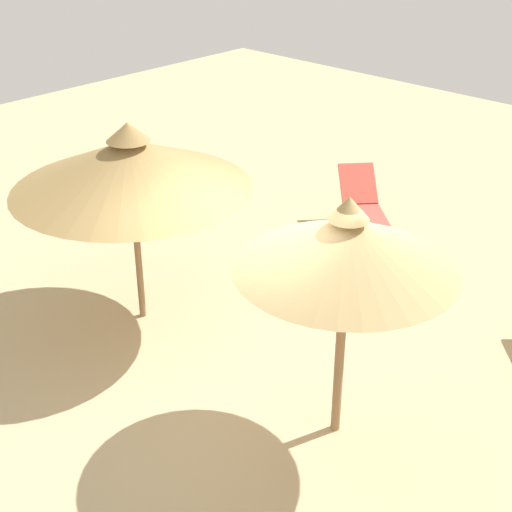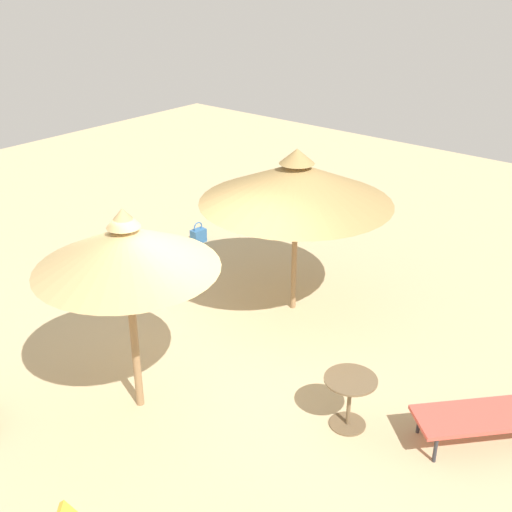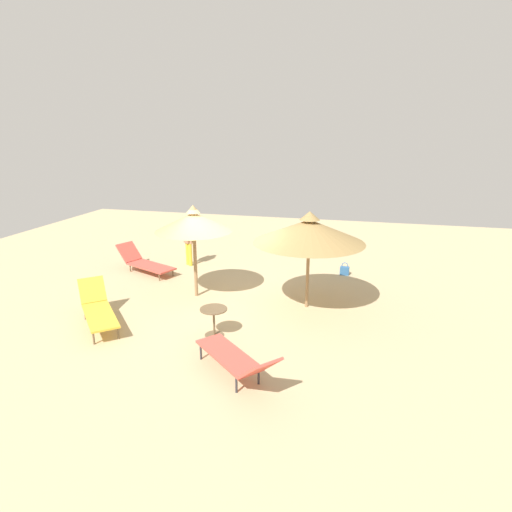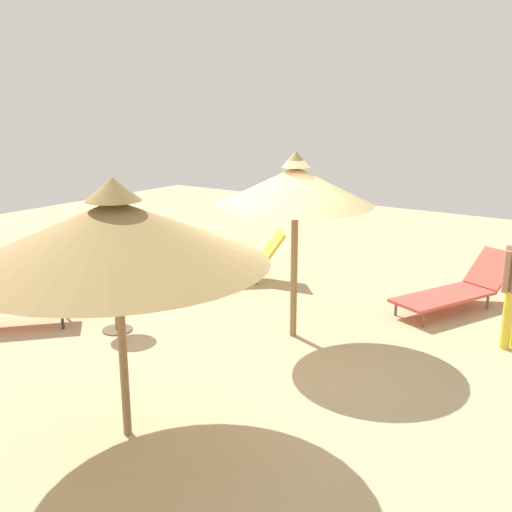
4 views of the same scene
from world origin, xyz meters
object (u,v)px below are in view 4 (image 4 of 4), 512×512
parasol_umbrella_edge (115,232)px  lounge_chair_front (458,288)px  side_table_round (116,301)px  lounge_chair_far_right (231,259)px  parasol_umbrella_near_left (295,186)px

parasol_umbrella_edge → lounge_chair_front: parasol_umbrella_edge is taller
side_table_round → lounge_chair_front: bearing=45.1°
lounge_chair_front → side_table_round: 5.38m
parasol_umbrella_edge → side_table_round: (-2.19, 1.85, -1.63)m
lounge_chair_far_right → side_table_round: bearing=-87.5°
lounge_chair_far_right → parasol_umbrella_edge: bearing=-64.1°
parasol_umbrella_near_left → lounge_chair_front: 3.46m
parasol_umbrella_near_left → lounge_chair_far_right: size_ratio=1.31×
lounge_chair_front → side_table_round: bearing=-134.9°
lounge_chair_front → lounge_chair_far_right: bearing=-167.4°
parasol_umbrella_near_left → side_table_round: parasol_umbrella_near_left is taller
lounge_chair_far_right → side_table_round: lounge_chair_far_right is taller
lounge_chair_front → lounge_chair_far_right: 4.02m
lounge_chair_front → parasol_umbrella_near_left: bearing=-122.5°
parasol_umbrella_edge → parasol_umbrella_near_left: bearing=89.6°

